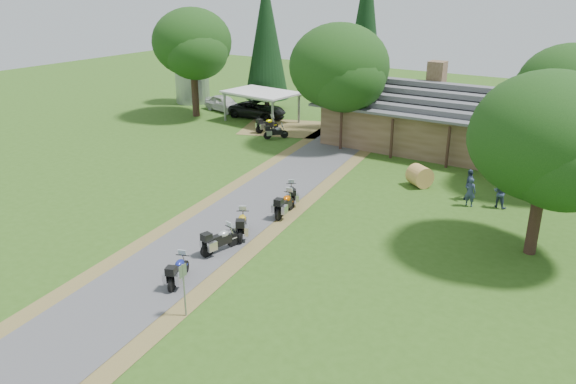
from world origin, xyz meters
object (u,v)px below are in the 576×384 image
Objects in this scene: motorcycle_row_d at (285,203)px; motorcycle_carport_b at (276,131)px; lodge at (469,119)px; motorcycle_row_e at (292,193)px; carport at (262,107)px; motorcycle_row_c at (242,223)px; motorcycle_carport_a at (267,124)px; motorcycle_row_a at (178,269)px; hay_bale at (420,176)px; car_white_sedan at (224,101)px; silo at (191,68)px; motorcycle_row_b at (220,239)px; car_dark_suv at (258,106)px.

motorcycle_row_d reaches higher than motorcycle_carport_b.
motorcycle_row_e is at bearing -108.83° from lodge.
motorcycle_carport_b is (-9.05, 12.60, -0.07)m from motorcycle_row_d.
carport is 21.27m from motorcycle_row_d.
motorcycle_carport_a is (-10.55, 17.35, 0.00)m from motorcycle_row_c.
motorcycle_row_a reaches higher than motorcycle_row_e.
lodge is 16.48× the size of hay_bale.
car_white_sedan is 3.22× the size of motorcycle_row_e.
motorcycle_carport_b is at bearing -25.50° from silo.
hay_bale is (-0.23, -8.97, -1.80)m from lodge.
motorcycle_row_d is at bearing -103.42° from motorcycle_carport_b.
carport is at bearing 60.39° from motorcycle_carport_a.
motorcycle_row_e is at bearing 16.94° from motorcycle_row_b.
car_dark_suv is (9.64, -2.04, -2.36)m from silo.
carport is 3.15× the size of motorcycle_carport_a.
lodge is at bearing 8.35° from carport.
motorcycle_row_c is 3.38m from motorcycle_row_d.
silo is 3.82× the size of motorcycle_row_a.
motorcycle_row_b is 14.24m from hay_bale.
motorcycle_row_a reaches higher than motorcycle_carport_b.
motorcycle_row_a is at bearing 154.11° from motorcycle_row_c.
car_dark_suv is at bearing 30.67° from motorcycle_row_d.
motorcycle_row_b is at bearing -132.78° from motorcycle_carport_a.
motorcycle_row_d is at bearing -124.07° from motorcycle_carport_a.
motorcycle_carport_b is (-13.72, -4.59, -1.84)m from lodge.
lodge is 19.26m from car_dark_suv.
motorcycle_row_d is at bearing -44.90° from carport.
motorcycle_row_b is at bearing -154.21° from car_dark_suv.
carport is 28.44m from motorcycle_row_a.
motorcycle_carport_a reaches higher than motorcycle_row_e.
motorcycle_row_e is at bearing -37.62° from silo.
motorcycle_row_b is (14.41, -23.05, -0.44)m from car_dark_suv.
motorcycle_carport_b is at bearing -109.20° from motorcycle_carport_a.
silo is 29.87m from motorcycle_row_e.
motorcycle_row_b reaches higher than hay_bale.
lodge is at bearing -5.20° from silo.
motorcycle_row_a is 0.92× the size of motorcycle_row_d.
silo reaches higher than motorcycle_row_e.
motorcycle_carport_a is at bearing 29.26° from motorcycle_row_d.
motorcycle_row_a is 0.92× the size of motorcycle_row_c.
motorcycle_row_e is (-0.62, 1.67, -0.07)m from motorcycle_row_d.
carport is at bearing 4.31° from motorcycle_row_e.
silo reaches higher than lodge.
motorcycle_row_d is at bearing 164.61° from motorcycle_row_e.
lodge reaches higher than motorcycle_row_c.
hay_bale is at bearing -5.86° from motorcycle_row_b.
motorcycle_row_e is (-0.84, 10.09, -0.02)m from motorcycle_row_a.
car_dark_suv is at bearing 144.00° from carport.
motorcycle_row_e is 0.99× the size of motorcycle_carport_b.
motorcycle_carport_b is at bearing 39.40° from motorcycle_row_b.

